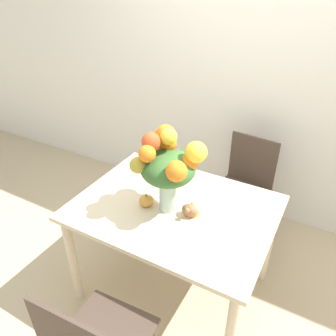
{
  "coord_description": "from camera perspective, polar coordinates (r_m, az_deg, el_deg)",
  "views": [
    {
      "loc": [
        0.75,
        -1.44,
        2.04
      ],
      "look_at": [
        -0.02,
        -0.04,
        1.06
      ],
      "focal_mm": 35.0,
      "sensor_mm": 36.0,
      "label": 1
    }
  ],
  "objects": [
    {
      "name": "dining_table",
      "position": [
        2.13,
        1.1,
        -8.87
      ],
      "size": [
        1.22,
        0.92,
        0.76
      ],
      "color": "beige",
      "rests_on": "ground_plane"
    },
    {
      "name": "ground_plane",
      "position": [
        2.61,
        0.95,
        -19.98
      ],
      "size": [
        12.0,
        12.0,
        0.0
      ],
      "primitive_type": "plane",
      "color": "tan"
    },
    {
      "name": "turkey_figurine",
      "position": [
        1.98,
        4.03,
        -7.06
      ],
      "size": [
        0.1,
        0.14,
        0.08
      ],
      "color": "#936642",
      "rests_on": "dining_table"
    },
    {
      "name": "wall_back",
      "position": [
        2.88,
        13.58,
        16.78
      ],
      "size": [
        8.0,
        0.06,
        2.7
      ],
      "color": "white",
      "rests_on": "ground_plane"
    },
    {
      "name": "flower_vase",
      "position": [
        1.87,
        0.02,
        0.66
      ],
      "size": [
        0.39,
        0.35,
        0.53
      ],
      "color": "#B2CCBC",
      "rests_on": "dining_table"
    },
    {
      "name": "pumpkin",
      "position": [
        2.05,
        -3.79,
        -5.67
      ],
      "size": [
        0.09,
        0.09,
        0.08
      ],
      "color": "gold",
      "rests_on": "dining_table"
    },
    {
      "name": "dining_chair_near_window",
      "position": [
        2.8,
        12.93,
        -3.51
      ],
      "size": [
        0.46,
        0.46,
        0.89
      ],
      "rotation": [
        0.0,
        0.0,
        -0.11
      ],
      "color": "#47382D",
      "rests_on": "ground_plane"
    }
  ]
}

